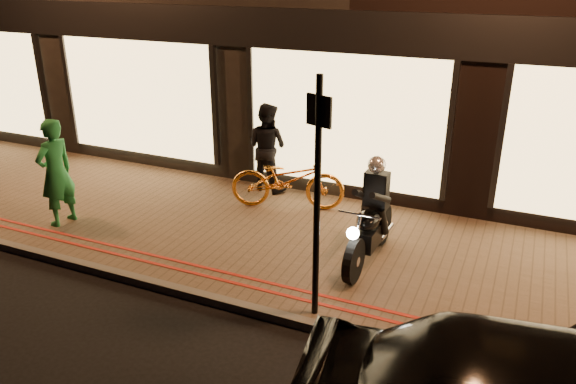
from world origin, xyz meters
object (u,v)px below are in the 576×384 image
object	(u,v)px
motorcycle	(371,222)
person_green	(56,173)
sign_post	(317,189)
bicycle_gold	(288,180)

from	to	relation	value
motorcycle	person_green	xyz separation A→B (m)	(-5.12, -0.86, 0.29)
sign_post	bicycle_gold	xyz separation A→B (m)	(-1.66, 2.89, -1.14)
motorcycle	person_green	world-z (taller)	person_green
person_green	bicycle_gold	bearing A→B (deg)	130.00
sign_post	person_green	xyz separation A→B (m)	(-4.89, 0.74, -0.77)
bicycle_gold	person_green	bearing A→B (deg)	106.69
sign_post	bicycle_gold	world-z (taller)	sign_post
motorcycle	bicycle_gold	bearing A→B (deg)	147.99
motorcycle	person_green	distance (m)	5.20
bicycle_gold	person_green	xyz separation A→B (m)	(-3.22, -2.14, 0.37)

